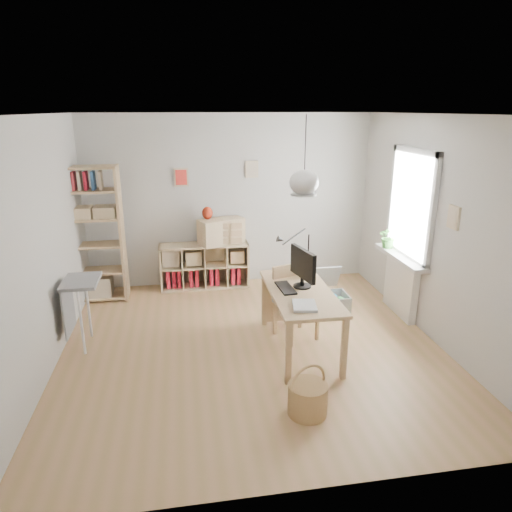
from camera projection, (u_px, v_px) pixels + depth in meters
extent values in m
plane|color=#AB7E55|center=(252.00, 346.00, 5.56)|extent=(4.50, 4.50, 0.00)
plane|color=silver|center=(230.00, 201.00, 7.25)|extent=(4.50, 0.00, 4.50)
plane|color=silver|center=(303.00, 330.00, 3.03)|extent=(4.50, 0.00, 4.50)
plane|color=silver|center=(40.00, 249.00, 4.79)|extent=(0.00, 4.50, 4.50)
plane|color=silver|center=(436.00, 231.00, 5.49)|extent=(0.00, 4.50, 4.50)
plane|color=silver|center=(251.00, 114.00, 4.72)|extent=(4.50, 4.50, 0.00)
cylinder|color=black|center=(305.00, 148.00, 4.77)|extent=(0.01, 0.01, 0.68)
ellipsoid|color=white|center=(304.00, 182.00, 4.88)|extent=(0.32, 0.32, 0.27)
cube|color=white|center=(413.00, 205.00, 5.99)|extent=(0.03, 1.00, 1.30)
cube|color=white|center=(432.00, 214.00, 5.48)|extent=(0.06, 0.08, 1.46)
cube|color=white|center=(393.00, 197.00, 6.49)|extent=(0.06, 0.08, 1.46)
cube|color=white|center=(416.00, 151.00, 5.77)|extent=(0.06, 1.16, 0.08)
cube|color=white|center=(405.00, 255.00, 6.19)|extent=(0.06, 1.16, 0.08)
cube|color=white|center=(401.00, 286.00, 6.33)|extent=(0.10, 0.80, 0.80)
cube|color=white|center=(400.00, 257.00, 6.19)|extent=(0.22, 1.20, 0.06)
cube|color=tan|center=(301.00, 292.00, 5.28)|extent=(0.70, 1.50, 0.04)
cube|color=tan|center=(288.00, 353.00, 4.69)|extent=(0.06, 0.06, 0.71)
cube|color=tan|center=(264.00, 300.00, 6.00)|extent=(0.06, 0.06, 0.71)
cube|color=tan|center=(344.00, 349.00, 4.78)|extent=(0.06, 0.06, 0.71)
cube|color=tan|center=(308.00, 297.00, 6.09)|extent=(0.06, 0.06, 0.71)
cube|color=beige|center=(205.00, 286.00, 7.40)|extent=(1.40, 0.38, 0.03)
cube|color=beige|center=(204.00, 245.00, 7.19)|extent=(1.40, 0.38, 0.03)
cube|color=beige|center=(161.00, 268.00, 7.19)|extent=(0.03, 0.38, 0.72)
cube|color=beige|center=(247.00, 263.00, 7.40)|extent=(0.03, 0.38, 0.72)
cube|color=beige|center=(204.00, 262.00, 7.46)|extent=(1.40, 0.02, 0.72)
cube|color=maroon|center=(168.00, 277.00, 7.27)|extent=(0.06, 0.26, 0.30)
cube|color=maroon|center=(174.00, 277.00, 7.29)|extent=(0.05, 0.26, 0.30)
cube|color=maroon|center=(179.00, 277.00, 7.30)|extent=(0.05, 0.26, 0.30)
cube|color=maroon|center=(191.00, 276.00, 7.33)|extent=(0.05, 0.26, 0.30)
cube|color=maroon|center=(197.00, 276.00, 7.34)|extent=(0.05, 0.26, 0.30)
cube|color=maroon|center=(211.00, 275.00, 7.38)|extent=(0.06, 0.26, 0.30)
cube|color=maroon|center=(217.00, 275.00, 7.39)|extent=(0.06, 0.26, 0.30)
cube|color=maroon|center=(233.00, 274.00, 7.43)|extent=(0.06, 0.26, 0.30)
cube|color=maroon|center=(238.00, 273.00, 7.45)|extent=(0.05, 0.26, 0.30)
cube|color=tan|center=(68.00, 236.00, 6.57)|extent=(0.04, 0.38, 2.00)
cube|color=tan|center=(122.00, 234.00, 6.68)|extent=(0.04, 0.38, 2.00)
cube|color=tan|center=(102.00, 296.00, 6.92)|extent=(0.76, 0.38, 0.03)
cube|color=tan|center=(99.00, 271.00, 6.80)|extent=(0.76, 0.38, 0.03)
cube|color=tan|center=(96.00, 245.00, 6.67)|extent=(0.76, 0.38, 0.03)
cube|color=tan|center=(93.00, 218.00, 6.55)|extent=(0.76, 0.38, 0.03)
cube|color=tan|center=(90.00, 191.00, 6.43)|extent=(0.76, 0.38, 0.03)
cube|color=tan|center=(87.00, 167.00, 6.32)|extent=(0.76, 0.38, 0.03)
cube|color=navy|center=(68.00, 181.00, 6.34)|extent=(0.04, 0.18, 0.26)
cube|color=maroon|center=(74.00, 181.00, 6.35)|extent=(0.04, 0.18, 0.26)
cube|color=#C5B196|center=(80.00, 181.00, 6.36)|extent=(0.04, 0.18, 0.26)
cube|color=maroon|center=(86.00, 181.00, 6.38)|extent=(0.04, 0.18, 0.26)
cube|color=navy|center=(93.00, 180.00, 6.39)|extent=(0.04, 0.18, 0.26)
cube|color=#C5B196|center=(101.00, 180.00, 6.41)|extent=(0.04, 0.18, 0.26)
cube|color=gray|center=(81.00, 281.00, 5.33)|extent=(0.40, 0.55, 0.04)
cylinder|color=white|center=(81.00, 322.00, 5.25)|extent=(0.03, 0.03, 0.82)
cylinder|color=white|center=(88.00, 307.00, 5.66)|extent=(0.03, 0.03, 0.82)
cube|color=gray|center=(68.00, 308.00, 5.40)|extent=(0.02, 0.50, 0.62)
cube|color=gray|center=(296.00, 302.00, 5.63)|extent=(0.57, 0.57, 0.06)
cube|color=tan|center=(291.00, 330.00, 5.46)|extent=(0.05, 0.05, 0.44)
cube|color=tan|center=(275.00, 318.00, 5.78)|extent=(0.05, 0.05, 0.44)
cube|color=tan|center=(317.00, 323.00, 5.64)|extent=(0.05, 0.05, 0.44)
cube|color=tan|center=(300.00, 312.00, 5.95)|extent=(0.05, 0.05, 0.44)
cube|color=tan|center=(288.00, 279.00, 5.73)|extent=(0.43, 0.18, 0.40)
cylinder|color=#A37649|center=(308.00, 399.00, 4.28)|extent=(0.37, 0.37, 0.31)
torus|color=#A37649|center=(308.00, 383.00, 4.23)|extent=(0.37, 0.15, 0.38)
cube|color=silver|center=(327.00, 313.00, 6.42)|extent=(0.57, 0.39, 0.02)
cube|color=silver|center=(308.00, 305.00, 6.34)|extent=(0.02, 0.39, 0.29)
cube|color=silver|center=(346.00, 303.00, 6.42)|extent=(0.02, 0.39, 0.29)
cube|color=silver|center=(332.00, 310.00, 6.21)|extent=(0.57, 0.02, 0.29)
cube|color=silver|center=(323.00, 299.00, 6.55)|extent=(0.57, 0.02, 0.29)
cube|color=silver|center=(321.00, 277.00, 6.63)|extent=(0.57, 0.19, 0.36)
sphere|color=yellow|center=(319.00, 302.00, 6.28)|extent=(0.13, 0.13, 0.13)
sphere|color=#197FB4|center=(333.00, 298.00, 6.42)|extent=(0.13, 0.13, 0.13)
sphere|color=#BB3817|center=(327.00, 300.00, 6.34)|extent=(0.13, 0.13, 0.13)
sphere|color=#328B41|center=(340.00, 301.00, 6.31)|extent=(0.13, 0.13, 0.13)
cylinder|color=black|center=(302.00, 286.00, 5.38)|extent=(0.21, 0.21, 0.02)
cylinder|color=black|center=(302.00, 281.00, 5.36)|extent=(0.05, 0.05, 0.10)
cube|color=black|center=(303.00, 264.00, 5.29)|extent=(0.17, 0.53, 0.35)
cube|color=black|center=(286.00, 288.00, 5.32)|extent=(0.19, 0.43, 0.02)
cylinder|color=black|center=(308.00, 268.00, 5.93)|extent=(0.07, 0.07, 0.05)
cylinder|color=black|center=(308.00, 252.00, 5.86)|extent=(0.02, 0.02, 0.46)
cone|color=black|center=(281.00, 240.00, 5.64)|extent=(0.11, 0.08, 0.11)
sphere|color=#510A12|center=(303.00, 272.00, 5.68)|extent=(0.13, 0.13, 0.13)
cube|color=white|center=(305.00, 306.00, 4.83)|extent=(0.29, 0.34, 0.03)
cube|color=beige|center=(221.00, 231.00, 7.16)|extent=(0.76, 0.57, 0.40)
ellipsoid|color=maroon|center=(207.00, 213.00, 7.04)|extent=(0.17, 0.17, 0.20)
imported|color=#336E29|center=(389.00, 237.00, 6.46)|extent=(0.34, 0.31, 0.32)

